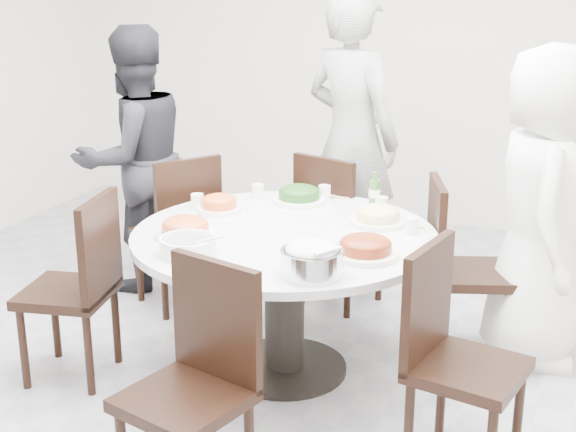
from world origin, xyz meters
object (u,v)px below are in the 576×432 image
(diner_middle, at_px, (352,138))
(beverage_bottle, at_px, (375,190))
(chair_nw, at_px, (175,230))
(chair_n, at_px, (342,229))
(dining_table, at_px, (284,303))
(soup_bowl, at_px, (188,246))
(chair_se, at_px, (468,364))
(chair_ne, at_px, (470,270))
(rice_bowl, at_px, (312,263))
(diner_left, at_px, (134,160))
(chair_sw, at_px, (67,288))
(diner_right, at_px, (542,208))
(chair_s, at_px, (184,394))

(diner_middle, relative_size, beverage_bottle, 9.08)
(chair_nw, bearing_deg, chair_n, 146.50)
(dining_table, xyz_separation_m, soup_bowl, (-0.29, -0.44, 0.41))
(chair_se, bearing_deg, chair_ne, 20.34)
(chair_ne, relative_size, rice_bowl, 3.57)
(dining_table, relative_size, chair_se, 1.58)
(chair_ne, bearing_deg, soup_bowl, 112.47)
(diner_left, bearing_deg, chair_sw, 43.83)
(diner_right, distance_m, beverage_bottle, 0.86)
(dining_table, distance_m, diner_middle, 1.49)
(chair_s, height_order, beverage_bottle, beverage_bottle)
(chair_n, xyz_separation_m, chair_se, (0.99, -1.47, 0.00))
(beverage_bottle, bearing_deg, chair_nw, 178.70)
(chair_n, xyz_separation_m, chair_s, (0.03, -2.08, 0.00))
(diner_right, relative_size, rice_bowl, 6.21)
(rice_bowl, distance_m, beverage_bottle, 1.02)
(soup_bowl, bearing_deg, rice_bowl, -4.10)
(diner_left, height_order, beverage_bottle, diner_left)
(diner_right, bearing_deg, chair_se, 164.38)
(chair_ne, height_order, soup_bowl, chair_ne)
(diner_left, bearing_deg, diner_right, 115.19)
(chair_s, bearing_deg, chair_ne, 80.27)
(rice_bowl, bearing_deg, chair_n, 102.06)
(diner_right, height_order, diner_left, diner_left)
(beverage_bottle, bearing_deg, chair_ne, 0.02)
(chair_se, xyz_separation_m, soup_bowl, (-1.28, 0.08, 0.31))
(diner_left, distance_m, rice_bowl, 2.06)
(chair_n, height_order, diner_left, diner_left)
(chair_sw, xyz_separation_m, chair_s, (1.02, -0.70, 0.00))
(chair_sw, xyz_separation_m, rice_bowl, (1.30, -0.06, 0.33))
(diner_left, xyz_separation_m, rice_bowl, (1.63, -1.26, -0.02))
(chair_n, bearing_deg, chair_nw, 41.04)
(rice_bowl, height_order, beverage_bottle, beverage_bottle)
(chair_sw, bearing_deg, chair_s, 45.18)
(diner_right, distance_m, diner_middle, 1.45)
(chair_ne, xyz_separation_m, chair_se, (0.15, -1.06, 0.00))
(dining_table, relative_size, chair_sw, 1.58)
(rice_bowl, bearing_deg, beverage_bottle, 90.23)
(diner_middle, distance_m, beverage_bottle, 0.92)
(chair_se, xyz_separation_m, diner_middle, (-1.06, 1.89, 0.47))
(chair_s, height_order, diner_middle, diner_middle)
(diner_right, bearing_deg, chair_sw, 109.00)
(chair_n, bearing_deg, chair_se, 142.36)
(chair_se, relative_size, diner_middle, 0.50)
(dining_table, xyz_separation_m, chair_sw, (-0.99, -0.43, 0.10))
(chair_n, height_order, diner_right, diner_right)
(rice_bowl, bearing_deg, diner_left, 142.16)
(chair_nw, relative_size, diner_right, 0.58)
(diner_left, relative_size, soup_bowl, 6.40)
(dining_table, xyz_separation_m, rice_bowl, (0.31, -0.49, 0.43))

